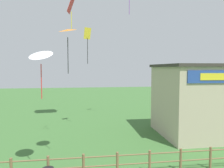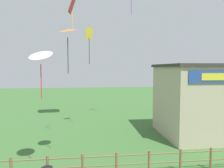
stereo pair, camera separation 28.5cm
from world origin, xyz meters
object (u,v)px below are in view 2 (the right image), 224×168
at_px(kite_yellow_diamond, 89,38).
at_px(kite_orange_delta, 68,32).
at_px(kite_white_delta, 41,55).
at_px(seaside_building, 206,100).
at_px(kite_red_diamond, 72,6).

bearing_deg(kite_yellow_diamond, kite_orange_delta, -100.31).
bearing_deg(kite_orange_delta, kite_white_delta, -142.16).
height_order(seaside_building, kite_yellow_diamond, kite_yellow_diamond).
relative_size(seaside_building, kite_white_delta, 2.88).
height_order(kite_white_delta, kite_orange_delta, kite_orange_delta).
distance_m(kite_white_delta, kite_red_diamond, 6.13).
distance_m(seaside_building, kite_red_diamond, 13.24).
xyz_separation_m(kite_red_diamond, kite_yellow_diamond, (1.28, 4.00, -1.76)).
distance_m(kite_red_diamond, kite_orange_delta, 4.27).
xyz_separation_m(seaside_building, kite_red_diamond, (-11.08, -0.83, 7.20)).
bearing_deg(kite_yellow_diamond, seaside_building, -17.93).
distance_m(kite_white_delta, kite_orange_delta, 2.22).
distance_m(seaside_building, kite_orange_delta, 12.91).
bearing_deg(kite_white_delta, kite_yellow_diamond, 72.46).
distance_m(kite_yellow_diamond, kite_orange_delta, 7.68).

